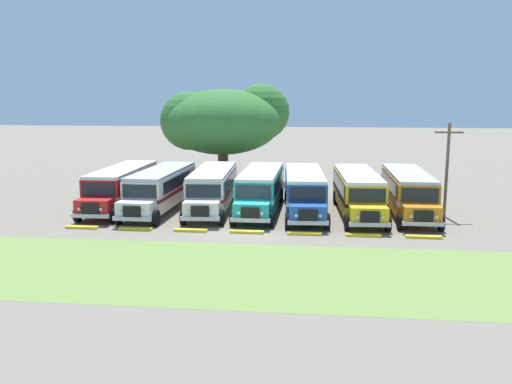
% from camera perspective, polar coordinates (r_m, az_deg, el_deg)
% --- Properties ---
extents(ground_plane, '(220.00, 220.00, 0.00)m').
position_cam_1_polar(ground_plane, '(32.34, -0.81, -4.04)').
color(ground_plane, slate).
extents(foreground_grass_strip, '(80.00, 9.19, 0.01)m').
position_cam_1_polar(foreground_grass_strip, '(25.00, -3.07, -8.33)').
color(foreground_grass_strip, olive).
rests_on(foreground_grass_strip, ground_plane).
extents(parked_bus_slot_0, '(2.81, 10.85, 2.82)m').
position_cam_1_polar(parked_bus_slot_0, '(39.87, -14.02, 0.68)').
color(parked_bus_slot_0, red).
rests_on(parked_bus_slot_0, ground_plane).
extents(parked_bus_slot_1, '(2.91, 10.87, 2.82)m').
position_cam_1_polar(parked_bus_slot_1, '(38.46, -10.01, 0.49)').
color(parked_bus_slot_1, silver).
rests_on(parked_bus_slot_1, ground_plane).
extents(parked_bus_slot_2, '(3.20, 10.91, 2.82)m').
position_cam_1_polar(parked_bus_slot_2, '(38.09, -4.61, 0.52)').
color(parked_bus_slot_2, silver).
rests_on(parked_bus_slot_2, ground_plane).
extents(parked_bus_slot_3, '(2.71, 10.84, 2.82)m').
position_cam_1_polar(parked_bus_slot_3, '(37.54, 0.50, 0.41)').
color(parked_bus_slot_3, teal).
rests_on(parked_bus_slot_3, ground_plane).
extents(parked_bus_slot_4, '(3.28, 10.93, 2.82)m').
position_cam_1_polar(parked_bus_slot_4, '(37.05, 5.13, 0.24)').
color(parked_bus_slot_4, '#23519E').
rests_on(parked_bus_slot_4, ground_plane).
extents(parked_bus_slot_5, '(3.17, 10.91, 2.82)m').
position_cam_1_polar(parked_bus_slot_5, '(37.11, 10.72, 0.12)').
color(parked_bus_slot_5, yellow).
rests_on(parked_bus_slot_5, ground_plane).
extents(parked_bus_slot_6, '(2.71, 10.84, 2.82)m').
position_cam_1_polar(parked_bus_slot_6, '(38.06, 15.79, 0.16)').
color(parked_bus_slot_6, orange).
rests_on(parked_bus_slot_6, ground_plane).
extents(curb_wheelstop_0, '(2.00, 0.36, 0.15)m').
position_cam_1_polar(curb_wheelstop_0, '(34.34, -17.95, -3.57)').
color(curb_wheelstop_0, yellow).
rests_on(curb_wheelstop_0, ground_plane).
extents(curb_wheelstop_1, '(2.00, 0.36, 0.15)m').
position_cam_1_polar(curb_wheelstop_1, '(33.11, -12.63, -3.82)').
color(curb_wheelstop_1, yellow).
rests_on(curb_wheelstop_1, ground_plane).
extents(curb_wheelstop_2, '(2.00, 0.36, 0.15)m').
position_cam_1_polar(curb_wheelstop_2, '(32.18, -6.94, -4.05)').
color(curb_wheelstop_2, yellow).
rests_on(curb_wheelstop_2, ground_plane).
extents(curb_wheelstop_3, '(2.00, 0.36, 0.15)m').
position_cam_1_polar(curb_wheelstop_3, '(31.58, -0.98, -4.25)').
color(curb_wheelstop_3, yellow).
rests_on(curb_wheelstop_3, ground_plane).
extents(curb_wheelstop_4, '(2.00, 0.36, 0.15)m').
position_cam_1_polar(curb_wheelstop_4, '(31.34, 5.14, -4.40)').
color(curb_wheelstop_4, yellow).
rests_on(curb_wheelstop_4, ground_plane).
extents(curb_wheelstop_5, '(2.00, 0.36, 0.15)m').
position_cam_1_polar(curb_wheelstop_5, '(31.45, 11.30, -4.51)').
color(curb_wheelstop_5, yellow).
rests_on(curb_wheelstop_5, ground_plane).
extents(curb_wheelstop_6, '(2.00, 0.36, 0.15)m').
position_cam_1_polar(curb_wheelstop_6, '(31.92, 17.34, -4.56)').
color(curb_wheelstop_6, yellow).
rests_on(curb_wheelstop_6, ground_plane).
extents(broad_shade_tree, '(11.50, 11.23, 9.06)m').
position_cam_1_polar(broad_shade_tree, '(49.92, -3.39, 7.64)').
color(broad_shade_tree, brown).
rests_on(broad_shade_tree, ground_plane).
extents(utility_pole, '(1.80, 0.20, 6.19)m').
position_cam_1_polar(utility_pole, '(37.51, 19.56, 2.52)').
color(utility_pole, brown).
rests_on(utility_pole, ground_plane).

